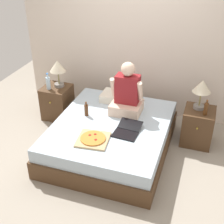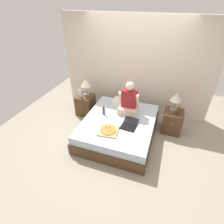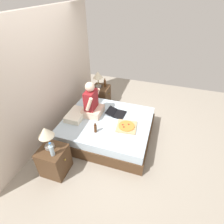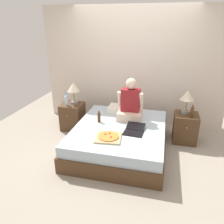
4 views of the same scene
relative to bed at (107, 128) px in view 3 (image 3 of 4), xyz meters
The scene contains 14 objects.
ground_plane 0.22m from the bed, ahead, with size 5.96×5.96×0.00m, color #9E9384.
wall_back 1.66m from the bed, 90.00° to the left, with size 3.96×0.12×2.50m, color beige.
bed is the anchor object (origin of this frame).
nightstand_left 1.30m from the bed, 153.16° to the left, with size 0.44×0.47×0.56m.
lamp_on_left_nightstand 1.45m from the bed, 150.38° to the left, with size 0.26×0.26×0.45m.
water_bottle 1.41m from the bed, 158.15° to the left, with size 0.07×0.07×0.28m.
nightstand_right 1.30m from the bed, 26.84° to the left, with size 0.44×0.47×0.56m.
lamp_on_right_nightstand 1.46m from the bed, 29.41° to the left, with size 0.26×0.26×0.45m.
beer_bottle 1.39m from the bed, 21.61° to the left, with size 0.06×0.06×0.23m.
pillow 0.74m from the bed, 99.34° to the left, with size 0.52×0.34×0.12m, color silver.
person_seated 0.65m from the bed, 73.21° to the left, with size 0.47×0.40×0.78m.
laptop 0.40m from the bed, 28.00° to the right, with size 0.35×0.44×0.07m.
pizza_box 0.53m from the bed, 101.22° to the right, with size 0.44×0.44×0.05m.
beer_bottle_on_bed 0.53m from the bed, 167.33° to the left, with size 0.06×0.06×0.22m.
Camera 3 is at (-2.73, -1.00, 2.83)m, focal length 28.00 mm.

